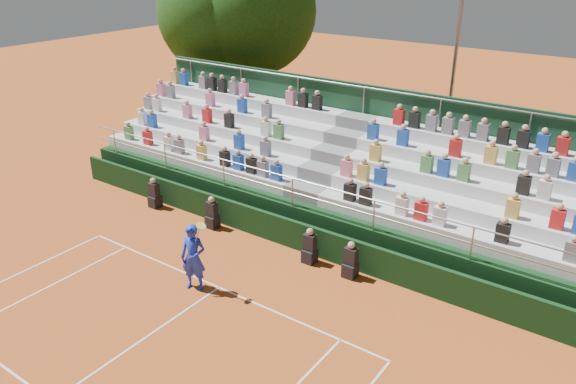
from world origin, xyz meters
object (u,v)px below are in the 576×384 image
Objects in this scene: tennis_player at (193,257)px; tree_west at (220,14)px; floodlight_mast at (457,46)px; tree_east at (252,11)px.

tree_west is (-9.78, 12.48, 4.95)m from tennis_player.
tennis_player is at bearing -51.92° from tree_west.
tennis_player is 0.24× the size of tree_west.
floodlight_mast reaches higher than tennis_player.
tree_west is 1.72m from tree_east.
tree_east is (-8.21, 13.16, 5.11)m from tennis_player.
floodlight_mast is at bearing 3.47° from tree_east.
tree_east reaches higher than tennis_player.
tree_west is 12.05m from floodlight_mast.
tree_east reaches higher than floodlight_mast.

